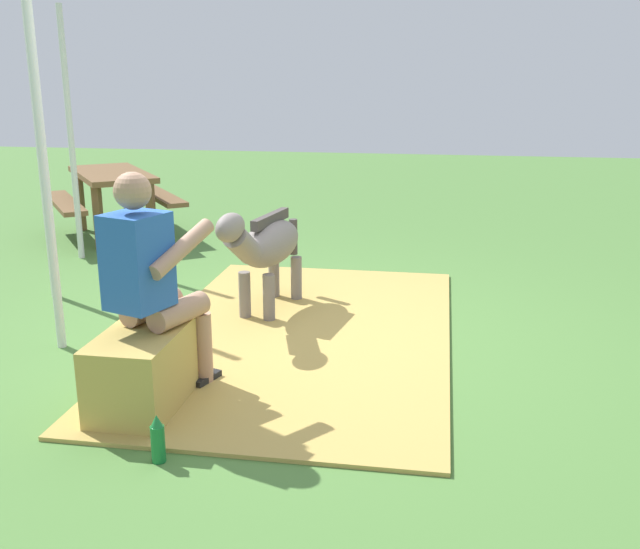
% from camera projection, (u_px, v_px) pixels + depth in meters
% --- Properties ---
extents(ground_plane, '(24.00, 24.00, 0.00)m').
position_uv_depth(ground_plane, '(294.00, 337.00, 5.20)').
color(ground_plane, '#4C7A38').
extents(hay_patch, '(3.49, 2.09, 0.02)m').
position_uv_depth(hay_patch, '(302.00, 334.00, 5.22)').
color(hay_patch, tan).
rests_on(hay_patch, ground).
extents(hay_bale, '(0.67, 0.42, 0.45)m').
position_uv_depth(hay_bale, '(141.00, 373.00, 4.02)').
color(hay_bale, tan).
rests_on(hay_bale, ground).
extents(person_seated, '(0.72, 0.55, 1.33)m').
position_uv_depth(person_seated, '(153.00, 278.00, 4.02)').
color(person_seated, tan).
rests_on(person_seated, ground).
extents(pony_standing, '(1.34, 0.46, 0.91)m').
position_uv_depth(pony_standing, '(266.00, 246.00, 5.55)').
color(pony_standing, slate).
rests_on(pony_standing, ground).
extents(soda_bottle, '(0.07, 0.07, 0.25)m').
position_uv_depth(soda_bottle, '(158.00, 439.00, 3.51)').
color(soda_bottle, '#197233').
rests_on(soda_bottle, ground).
extents(tent_pole_left, '(0.06, 0.06, 2.45)m').
position_uv_depth(tent_pole_left, '(44.00, 170.00, 4.68)').
color(tent_pole_left, silver).
rests_on(tent_pole_left, ground).
extents(tent_pole_right, '(0.06, 0.06, 2.45)m').
position_uv_depth(tent_pole_right, '(71.00, 136.00, 7.06)').
color(tent_pole_right, silver).
rests_on(tent_pole_right, ground).
extents(tent_pole_mid, '(0.06, 0.06, 2.45)m').
position_uv_depth(tent_pole_mid, '(40.00, 151.00, 5.80)').
color(tent_pole_mid, silver).
rests_on(tent_pole_mid, ground).
extents(picnic_bench, '(1.98, 1.94, 0.75)m').
position_uv_depth(picnic_bench, '(112.00, 187.00, 8.17)').
color(picnic_bench, brown).
rests_on(picnic_bench, ground).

